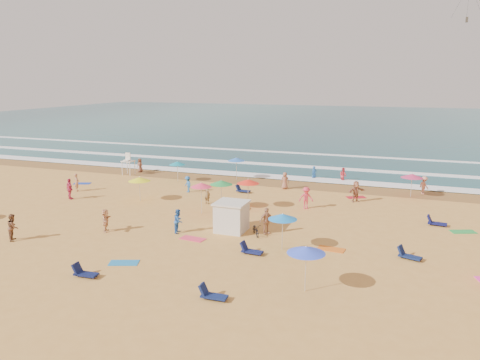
% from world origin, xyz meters
% --- Properties ---
extents(ground, '(220.00, 220.00, 0.00)m').
position_xyz_m(ground, '(0.00, 0.00, 0.00)').
color(ground, gold).
rests_on(ground, ground).
extents(ocean, '(220.00, 140.00, 0.18)m').
position_xyz_m(ocean, '(0.00, 84.00, 0.00)').
color(ocean, '#0C4756').
rests_on(ocean, ground).
extents(wet_sand, '(220.00, 220.00, 0.00)m').
position_xyz_m(wet_sand, '(0.00, 12.50, 0.01)').
color(wet_sand, olive).
rests_on(wet_sand, ground).
extents(surf_foam, '(200.00, 18.70, 0.05)m').
position_xyz_m(surf_foam, '(0.00, 21.32, 0.10)').
color(surf_foam, white).
rests_on(surf_foam, ground).
extents(cabana, '(2.00, 2.00, 2.00)m').
position_xyz_m(cabana, '(4.69, -3.66, 1.00)').
color(cabana, silver).
rests_on(cabana, ground).
extents(cabana_roof, '(2.20, 2.20, 0.12)m').
position_xyz_m(cabana_roof, '(4.69, -3.66, 2.06)').
color(cabana_roof, silver).
rests_on(cabana_roof, cabana).
extents(bicycle, '(1.27, 1.64, 0.83)m').
position_xyz_m(bicycle, '(6.59, -3.96, 0.41)').
color(bicycle, black).
rests_on(bicycle, ground).
extents(lifeguard_stand, '(1.20, 1.20, 2.10)m').
position_xyz_m(lifeguard_stand, '(-13.27, 10.84, 1.05)').
color(lifeguard_stand, white).
rests_on(lifeguard_stand, ground).
extents(beach_umbrellas, '(67.70, 25.98, 0.79)m').
position_xyz_m(beach_umbrellas, '(3.44, 1.05, 2.11)').
color(beach_umbrellas, blue).
rests_on(beach_umbrellas, ground).
extents(loungers, '(50.97, 21.75, 0.34)m').
position_xyz_m(loungers, '(6.52, -5.88, 0.17)').
color(loungers, navy).
rests_on(loungers, ground).
extents(towels, '(47.14, 24.10, 0.03)m').
position_xyz_m(towels, '(2.04, -0.91, 0.01)').
color(towels, red).
rests_on(towels, ground).
extents(beachgoers, '(38.02, 27.30, 2.13)m').
position_xyz_m(beachgoers, '(1.45, 3.02, 0.85)').
color(beachgoers, tan).
rests_on(beachgoers, ground).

